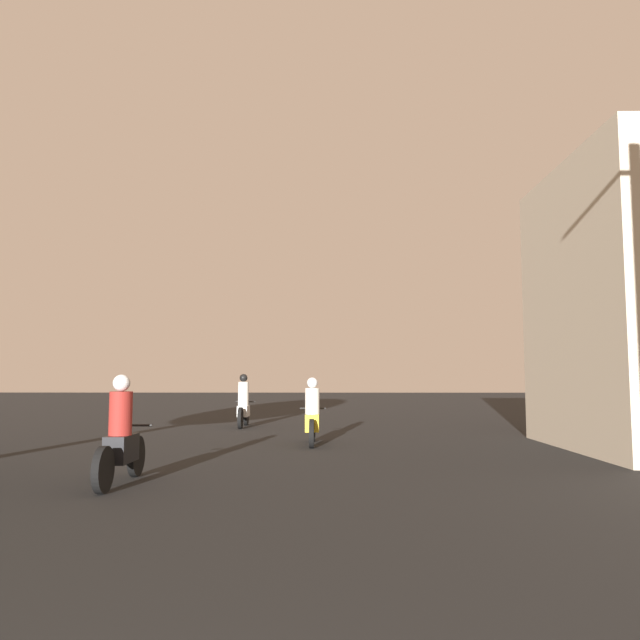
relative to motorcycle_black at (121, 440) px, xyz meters
The scene contains 3 objects.
motorcycle_black is the anchor object (origin of this frame).
motorcycle_yellow 5.81m from the motorcycle_black, 63.59° to the left, with size 0.60×1.94×1.50m.
motorcycle_white 10.12m from the motorcycle_black, 87.86° to the left, with size 0.60×1.96×1.60m.
Camera 1 is at (0.72, -0.62, 1.51)m, focal length 35.00 mm.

